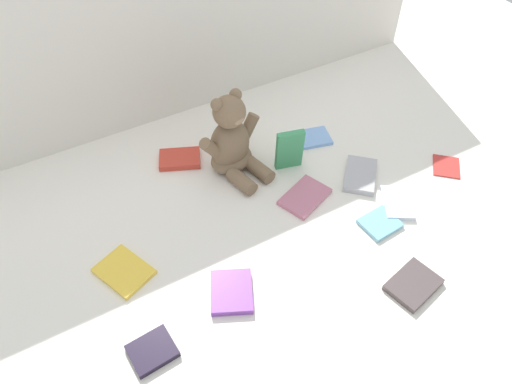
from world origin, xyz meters
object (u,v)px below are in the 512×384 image
book_case_8 (413,284)px  book_case_10 (446,166)px  book_case_1 (152,351)px  book_case_2 (124,271)px  teddy_bear (232,143)px  book_case_5 (289,150)px  book_case_7 (232,292)px  book_case_0 (180,159)px  book_case_12 (380,223)px  book_case_3 (305,197)px  book_case_6 (397,203)px  book_case_9 (309,139)px  book_case_4 (360,175)px

book_case_8 → book_case_10: bearing=-66.9°
book_case_1 → book_case_2: 0.23m
teddy_bear → book_case_2: 0.46m
book_case_5 → book_case_7: size_ratio=1.19×
book_case_2 → book_case_7: 0.27m
book_case_0 → book_case_12: book_case_0 is taller
book_case_1 → book_case_3: bearing=-72.3°
book_case_2 → book_case_6: bearing=145.7°
book_case_3 → book_case_7: (-0.32, -0.17, 0.00)m
book_case_2 → book_case_9: 0.70m
book_case_8 → book_case_12: (0.05, 0.19, -0.00)m
book_case_7 → book_case_2: bearing=163.6°
book_case_0 → book_case_10: bearing=82.3°
book_case_3 → book_case_12: bearing=-166.6°
book_case_1 → book_case_4: size_ratio=0.69×
book_case_1 → book_case_2: size_ratio=0.74×
teddy_bear → book_case_10: (0.56, -0.31, -0.09)m
book_case_4 → book_case_2: bearing=41.1°
book_case_4 → book_case_7: (-0.51, -0.16, -0.00)m
book_case_9 → book_case_10: 0.42m
book_case_0 → book_case_1: 0.61m
book_case_7 → book_case_8: 0.44m
book_case_7 → book_case_10: bearing=30.9°
book_case_0 → book_case_10: (0.69, -0.41, -0.01)m
teddy_bear → book_case_8: 0.62m
teddy_bear → book_case_6: bearing=-60.5°
book_case_0 → book_case_12: bearing=60.3°
teddy_bear → book_case_0: size_ratio=2.10×
book_case_6 → book_case_9: size_ratio=0.90×
book_case_1 → book_case_3: book_case_1 is taller
book_case_3 → book_case_7: 0.36m
book_case_0 → book_case_5: (0.27, -0.18, 0.06)m
book_case_1 → book_case_8: 0.63m
book_case_0 → book_case_4: book_case_4 is taller
book_case_3 → book_case_8: bearing=169.8°
book_case_4 → book_case_8: book_case_4 is taller
teddy_bear → book_case_0: (-0.13, 0.10, -0.09)m
book_case_0 → book_case_7: same height
book_case_12 → book_case_4: bearing=-24.8°
book_case_0 → book_case_3: book_case_0 is taller
book_case_8 → book_case_10: (0.37, 0.27, -0.00)m
book_case_1 → book_case_9: (0.69, 0.42, -0.00)m
book_case_4 → book_case_8: bearing=115.1°
book_case_7 → book_case_9: 0.60m
book_case_12 → book_case_5: bearing=12.8°
book_case_1 → book_case_5: 0.67m
book_case_5 → book_case_10: (0.41, -0.23, -0.06)m
book_case_3 → book_case_10: size_ratio=1.52×
book_case_4 → book_case_7: size_ratio=1.19×
book_case_3 → book_case_12: same height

